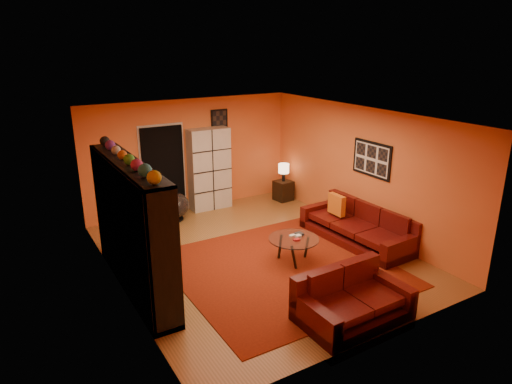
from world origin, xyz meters
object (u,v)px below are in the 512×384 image
bowl_chair (172,206)px  side_table (283,191)px  coffee_table (294,241)px  storage_cabinet (209,169)px  loveseat (349,299)px  entertainment_unit (132,227)px  tv (135,229)px  table_lamp (284,169)px  sofa (360,227)px

bowl_chair → side_table: (2.90, -0.14, -0.09)m
coffee_table → bowl_chair: size_ratio=1.16×
bowl_chair → coffee_table: bearing=-69.4°
storage_cabinet → side_table: size_ratio=3.85×
coffee_table → storage_cabinet: storage_cabinet is taller
loveseat → storage_cabinet: (0.24, 5.21, 0.68)m
storage_cabinet → side_table: (1.82, -0.45, -0.71)m
storage_cabinet → entertainment_unit: bearing=-132.3°
bowl_chair → tv: bearing=-121.4°
loveseat → storage_cabinet: storage_cabinet is taller
tv → table_lamp: size_ratio=2.23×
bowl_chair → side_table: bearing=-2.8°
loveseat → table_lamp: 5.22m
tv → coffee_table: size_ratio=1.09×
side_table → table_lamp: (0.00, 0.00, 0.56)m
tv → loveseat: (2.34, -2.44, -0.72)m
loveseat → side_table: size_ratio=3.21×
entertainment_unit → tv: bearing=24.2°
tv → table_lamp: (4.40, 2.33, -0.19)m
tv → bowl_chair: 2.97m
sofa → loveseat: same height
sofa → coffee_table: (-1.71, -0.11, 0.13)m
side_table → coffee_table: bearing=-120.9°
coffee_table → tv: bearing=167.2°
sofa → loveseat: (-2.02, -1.95, 0.00)m
storage_cabinet → table_lamp: bearing=-12.9°
side_table → table_lamp: table_lamp is taller
entertainment_unit → sofa: 4.51m
coffee_table → loveseat: bearing=-99.6°
sofa → bowl_chair: bearing=131.3°
storage_cabinet → table_lamp: 1.88m
tv → loveseat: bearing=-136.1°
storage_cabinet → bowl_chair: size_ratio=2.46×
table_lamp → bowl_chair: bearing=177.2°
loveseat → coffee_table: size_ratio=1.77×
loveseat → bowl_chair: size_ratio=2.05×
coffee_table → side_table: (1.75, 2.93, -0.16)m
bowl_chair → table_lamp: table_lamp is taller
tv → sofa: 4.45m
coffee_table → table_lamp: 3.43m
sofa → coffee_table: size_ratio=2.70×
side_table → table_lamp: bearing=0.0°
coffee_table → table_lamp: table_lamp is taller
sofa → table_lamp: bearing=86.5°
entertainment_unit → coffee_table: entertainment_unit is taller
table_lamp → sofa: bearing=-90.8°
tv → bowl_chair: tv is taller
entertainment_unit → storage_cabinet: (2.64, 2.80, -0.09)m
tv → side_table: bearing=-62.2°
bowl_chair → table_lamp: 2.94m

